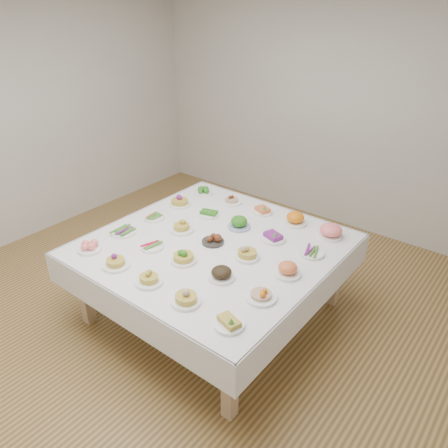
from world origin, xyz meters
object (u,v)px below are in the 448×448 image
Objects in this scene: dish_12 at (213,239)px; dish_24 at (331,230)px; display_table at (213,250)px; dish_0 at (89,247)px.

dish_12 is 0.76× the size of dish_24.
dish_12 is (-0.01, 0.00, 0.11)m from display_table.
dish_12 is 1.05m from dish_24.
dish_24 reaches higher than dish_0.
dish_24 is (0.75, 0.74, 0.14)m from display_table.
display_table is at bearing -28.12° from dish_12.
display_table is 1.06m from dish_24.
display_table is 1.06m from dish_0.
dish_12 is at bearing -135.71° from dish_24.
dish_0 is at bearing -135.18° from dish_24.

